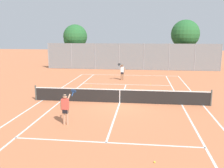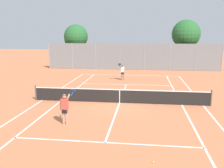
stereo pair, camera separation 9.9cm
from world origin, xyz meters
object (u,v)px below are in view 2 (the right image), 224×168
(loose_tennis_ball_1, at_px, (81,97))
(loose_tennis_ball_3, at_px, (91,86))
(player_near_side, at_px, (65,107))
(loose_tennis_ball_0, at_px, (150,84))
(tree_behind_left, at_px, (75,37))
(player_far_left, at_px, (123,71))
(loose_tennis_ball_2, at_px, (153,162))
(tennis_net, at_px, (120,96))
(tree_behind_right, at_px, (187,35))

(loose_tennis_ball_1, distance_m, loose_tennis_ball_3, 3.98)
(player_near_side, xyz_separation_m, loose_tennis_ball_3, (-0.69, 9.69, -0.89))
(loose_tennis_ball_0, relative_size, loose_tennis_ball_1, 1.00)
(loose_tennis_ball_3, relative_size, tree_behind_left, 0.01)
(player_far_left, height_order, loose_tennis_ball_2, player_far_left)
(loose_tennis_ball_0, xyz_separation_m, loose_tennis_ball_2, (-0.23, -14.49, 0.00))
(loose_tennis_ball_1, bearing_deg, player_near_side, -83.99)
(loose_tennis_ball_0, height_order, loose_tennis_ball_3, same)
(player_near_side, relative_size, tree_behind_left, 0.30)
(loose_tennis_ball_1, xyz_separation_m, loose_tennis_ball_2, (4.97, -9.16, 0.00))
(tennis_net, bearing_deg, player_far_left, 93.60)
(tennis_net, distance_m, loose_tennis_ball_3, 6.08)
(loose_tennis_ball_1, distance_m, loose_tennis_ball_2, 10.42)
(player_near_side, relative_size, loose_tennis_ball_1, 26.88)
(player_far_left, relative_size, tree_behind_right, 0.27)
(tree_behind_right, bearing_deg, player_far_left, -127.07)
(tree_behind_left, xyz_separation_m, tree_behind_right, (15.33, 0.46, 0.31))
(player_far_left, height_order, tree_behind_left, tree_behind_left)
(player_near_side, bearing_deg, tennis_net, 61.94)
(loose_tennis_ball_2, relative_size, tree_behind_left, 0.01)
(loose_tennis_ball_3, bearing_deg, loose_tennis_ball_1, -88.80)
(tennis_net, xyz_separation_m, loose_tennis_ball_3, (-3.06, 5.24, -0.48))
(player_far_left, bearing_deg, player_near_side, -97.92)
(loose_tennis_ball_3, xyz_separation_m, tree_behind_right, (10.25, 13.70, 4.48))
(player_far_left, height_order, tree_behind_right, tree_behind_right)
(loose_tennis_ball_3, distance_m, tree_behind_right, 17.69)
(player_near_side, relative_size, loose_tennis_ball_0, 26.88)
(player_near_side, distance_m, loose_tennis_ball_3, 9.76)
(tree_behind_left, distance_m, tree_behind_right, 15.34)
(tree_behind_left, bearing_deg, loose_tennis_ball_0, -48.90)
(loose_tennis_ball_2, xyz_separation_m, tree_behind_left, (-10.13, 26.37, 4.16))
(loose_tennis_ball_2, bearing_deg, player_far_left, 98.71)
(tree_behind_right, bearing_deg, loose_tennis_ball_3, -126.82)
(loose_tennis_ball_1, bearing_deg, loose_tennis_ball_0, 45.68)
(loose_tennis_ball_1, xyz_separation_m, loose_tennis_ball_3, (-0.08, 3.98, 0.00))
(loose_tennis_ball_1, relative_size, tree_behind_left, 0.01)
(loose_tennis_ball_2, height_order, loose_tennis_ball_3, same)
(tennis_net, height_order, tree_behind_right, tree_behind_right)
(player_far_left, xyz_separation_m, loose_tennis_ball_3, (-2.52, -3.45, -0.89))
(player_near_side, bearing_deg, loose_tennis_ball_3, 94.05)
(loose_tennis_ball_1, distance_m, tree_behind_left, 18.44)
(tree_behind_left, height_order, tree_behind_right, tree_behind_right)
(player_near_side, xyz_separation_m, tree_behind_right, (9.57, 23.39, 3.58))
(loose_tennis_ball_0, bearing_deg, player_far_left, 142.89)
(player_near_side, bearing_deg, tree_behind_left, 104.10)
(loose_tennis_ball_2, bearing_deg, tennis_net, 104.18)
(player_near_side, distance_m, tree_behind_right, 25.52)
(tree_behind_right, bearing_deg, loose_tennis_ball_0, -111.91)
(player_far_left, bearing_deg, tree_behind_right, 52.93)
(tennis_net, xyz_separation_m, loose_tennis_ball_0, (2.23, 6.59, -0.48))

